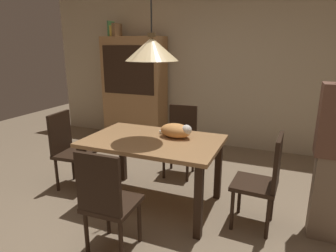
% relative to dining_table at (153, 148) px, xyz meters
% --- Properties ---
extents(ground, '(10.00, 10.00, 0.00)m').
position_rel_dining_table_xyz_m(ground, '(0.14, -0.36, -0.65)').
color(ground, '#847056').
extents(back_wall, '(6.40, 0.10, 2.90)m').
position_rel_dining_table_xyz_m(back_wall, '(0.14, 2.29, 0.80)').
color(back_wall, beige).
rests_on(back_wall, ground).
extents(dining_table, '(1.40, 0.90, 0.75)m').
position_rel_dining_table_xyz_m(dining_table, '(0.00, 0.00, 0.00)').
color(dining_table, '#A87A4C').
rests_on(dining_table, ground).
extents(chair_far_back, '(0.42, 0.42, 0.93)m').
position_rel_dining_table_xyz_m(chair_far_back, '(-0.01, 0.88, -0.14)').
color(chair_far_back, black).
rests_on(chair_far_back, ground).
extents(chair_near_front, '(0.41, 0.41, 0.93)m').
position_rel_dining_table_xyz_m(chair_near_front, '(0.00, -0.88, -0.14)').
color(chair_near_front, black).
rests_on(chair_near_front, ground).
extents(chair_right_side, '(0.42, 0.42, 0.93)m').
position_rel_dining_table_xyz_m(chair_right_side, '(1.13, -0.00, -0.14)').
color(chair_right_side, black).
rests_on(chair_right_side, ground).
extents(chair_left_side, '(0.43, 0.43, 0.93)m').
position_rel_dining_table_xyz_m(chair_left_side, '(-1.13, -0.01, -0.14)').
color(chair_left_side, black).
rests_on(chair_left_side, ground).
extents(cat_sleeping, '(0.39, 0.25, 0.16)m').
position_rel_dining_table_xyz_m(cat_sleeping, '(0.21, 0.15, 0.18)').
color(cat_sleeping, '#E59951').
rests_on(cat_sleeping, dining_table).
extents(pendant_lamp, '(0.52, 0.52, 1.30)m').
position_rel_dining_table_xyz_m(pendant_lamp, '(0.00, 0.00, 1.01)').
color(pendant_lamp, beige).
extents(hutch_bookcase, '(1.12, 0.45, 1.85)m').
position_rel_dining_table_xyz_m(hutch_bookcase, '(-1.28, 1.96, 0.24)').
color(hutch_bookcase, '#A87A4C').
rests_on(hutch_bookcase, ground).
extents(book_green_slim, '(0.03, 0.20, 0.26)m').
position_rel_dining_table_xyz_m(book_green_slim, '(-1.72, 1.96, 1.33)').
color(book_green_slim, '#427A4C').
rests_on(book_green_slim, hutch_bookcase).
extents(book_yellow_short, '(0.04, 0.20, 0.18)m').
position_rel_dining_table_xyz_m(book_yellow_short, '(-1.66, 1.96, 1.29)').
color(book_yellow_short, gold).
rests_on(book_yellow_short, hutch_bookcase).
extents(book_brown_thick, '(0.06, 0.24, 0.22)m').
position_rel_dining_table_xyz_m(book_brown_thick, '(-1.60, 1.96, 1.31)').
color(book_brown_thick, brown).
rests_on(book_brown_thick, hutch_bookcase).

